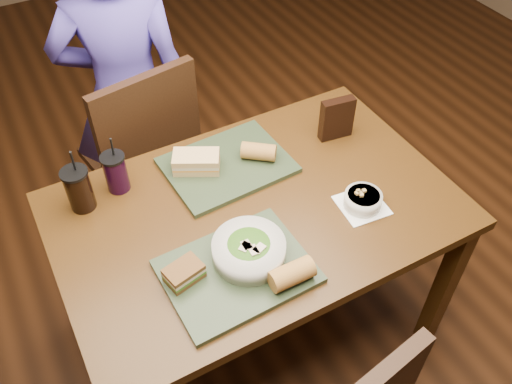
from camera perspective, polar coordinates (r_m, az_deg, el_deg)
ground at (r=2.38m, az=-0.00°, el=-13.91°), size 6.00×6.00×0.00m
dining_table at (r=1.84m, az=-0.00°, el=-3.49°), size 1.30×0.85×0.75m
chair_far at (r=2.32m, az=-11.35°, el=4.02°), size 0.49×0.49×0.98m
diner at (r=2.31m, az=-13.34°, el=9.79°), size 0.62×0.50×1.48m
tray_near at (r=1.60m, az=-1.99°, el=-8.33°), size 0.43×0.33×0.02m
tray_far at (r=1.91m, az=-3.04°, el=2.84°), size 0.44×0.34×0.02m
salad_bowl at (r=1.59m, az=-0.75°, el=-6.06°), size 0.22×0.22×0.07m
soup_bowl at (r=1.79m, az=11.18°, el=-0.81°), size 0.16×0.16×0.06m
sandwich_near at (r=1.57m, az=-7.59°, el=-8.46°), size 0.12×0.09×0.05m
sandwich_far at (r=1.87m, az=-6.30°, el=3.19°), size 0.18×0.15×0.06m
baguette_near at (r=1.55m, az=3.77°, el=-8.61°), size 0.13×0.07×0.06m
baguette_far at (r=1.90m, az=0.28°, el=4.28°), size 0.13×0.12×0.06m
cup_cola at (r=1.81m, az=-18.14°, el=0.30°), size 0.09×0.09×0.24m
cup_berry at (r=1.85m, az=-14.54°, el=2.02°), size 0.08×0.08×0.22m
chip_bag at (r=2.01m, az=8.49°, el=7.65°), size 0.13×0.05×0.16m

